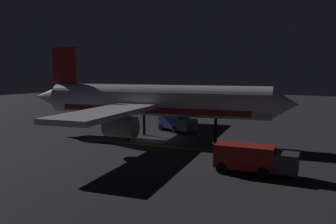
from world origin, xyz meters
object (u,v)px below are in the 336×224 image
traffic_cone_near_right (199,134)px  catering_truck (176,123)px  ground_crew_worker (251,155)px  traffic_cone_under_wing (216,143)px  airliner (150,102)px  baggage_truck (252,159)px  traffic_cone_near_left (248,147)px

traffic_cone_near_right → catering_truck: bearing=-107.1°
ground_crew_worker → traffic_cone_under_wing: (-5.77, -6.21, -0.64)m
catering_truck → ground_crew_worker: size_ratio=3.61×
ground_crew_worker → traffic_cone_near_right: (-9.32, -10.35, -0.64)m
airliner → ground_crew_worker: size_ratio=19.45×
baggage_truck → traffic_cone_near_left: 9.16m
catering_truck → ground_crew_worker: catering_truck is taller
catering_truck → traffic_cone_near_left: (4.63, 12.19, -0.95)m
airliner → traffic_cone_near_left: (-1.59, 11.99, -4.35)m
catering_truck → traffic_cone_under_wing: 9.87m
baggage_truck → traffic_cone_near_left: (-8.39, -3.55, -0.98)m
airliner → baggage_truck: airliner is taller
traffic_cone_near_left → traffic_cone_near_right: same height
catering_truck → traffic_cone_under_wing: (4.89, 8.52, -0.95)m
catering_truck → airliner: bearing=1.8°
baggage_truck → ground_crew_worker: baggage_truck is taller
ground_crew_worker → traffic_cone_near_left: ground_crew_worker is taller
baggage_truck → traffic_cone_under_wing: baggage_truck is taller
traffic_cone_under_wing → baggage_truck: bearing=41.6°
airliner → traffic_cone_near_right: airliner is taller
baggage_truck → ground_crew_worker: (-2.35, -1.00, -0.34)m
baggage_truck → traffic_cone_under_wing: bearing=-138.4°
baggage_truck → catering_truck: size_ratio=1.08×
traffic_cone_near_left → catering_truck: bearing=-110.8°
airliner → ground_crew_worker: (4.44, 14.54, -3.72)m
traffic_cone_near_right → traffic_cone_under_wing: 5.45m
ground_crew_worker → traffic_cone_near_right: 13.94m
traffic_cone_near_right → traffic_cone_under_wing: bearing=49.4°
airliner → baggage_truck: size_ratio=5.00×
traffic_cone_near_right → traffic_cone_under_wing: size_ratio=1.00×
traffic_cone_near_left → ground_crew_worker: bearing=22.9°
catering_truck → ground_crew_worker: (10.66, 14.73, -0.32)m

